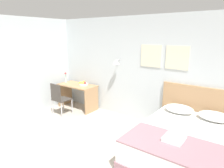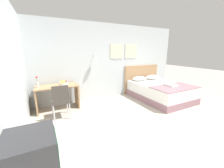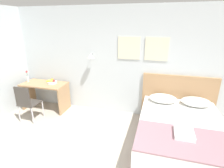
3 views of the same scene
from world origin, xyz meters
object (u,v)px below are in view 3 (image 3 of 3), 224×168
Objects in this scene: pillow_left at (163,98)px; bed at (180,135)px; headboard at (177,98)px; desk_chair at (26,101)px; desk at (45,91)px; folded_towel_near_foot at (184,133)px; pillow_right at (196,102)px; fruit_bowl at (52,82)px; throw_blanket at (186,141)px; flower_vase at (28,78)px.

bed is at bearing -66.01° from pillow_left.
desk_chair is at bearing -163.22° from headboard.
folded_towel_near_foot is at bearing -19.53° from desk.
headboard is 1.82× the size of desk_chair.
headboard is at bearing 90.00° from bed.
pillow_right is 3.74m from desk.
desk_chair is 0.83m from fruit_bowl.
pillow_left is 1.00× the size of pillow_right.
headboard is 0.46m from pillow_left.
fruit_bowl is (0.21, 0.05, 0.27)m from desk.
folded_towel_near_foot is 3.59m from desk.
fruit_bowl is (0.21, 0.76, 0.25)m from desk_chair.
fruit_bowl is at bearing 156.33° from throw_blanket.
flower_vase is (-0.49, -0.01, 0.35)m from desk.
pillow_left is 1.27m from folded_towel_near_foot.
folded_towel_near_foot is at bearing -21.56° from fruit_bowl.
pillow_left is 0.52× the size of desk.
headboard reaches higher than throw_blanket.
headboard reaches higher than pillow_left.
desk_chair is at bearing -54.86° from flower_vase.
bed is at bearing 87.91° from folded_towel_near_foot.
fruit_bowl reaches higher than pillow_right.
pillow_right is (0.34, 0.77, 0.37)m from bed.
desk_chair is (-3.40, 0.64, -0.06)m from throw_blanket.
throw_blanket is (0.34, -1.37, -0.07)m from pillow_left.
flower_vase is (-3.54, -0.04, 0.20)m from pillow_left.
pillow_left and pillow_right have the same top height.
pillow_right is 1.28m from folded_towel_near_foot.
headboard reaches higher than desk.
throw_blanket is 0.15m from folded_towel_near_foot.
headboard reaches higher than bed.
folded_towel_near_foot reaches higher than throw_blanket.
desk_chair is 0.91m from flower_vase.
pillow_left is at bearing 0.50° from desk.
headboard is (-0.00, 1.06, 0.28)m from bed.
desk is at bearing 167.66° from bed.
bed is 3.42× the size of pillow_left.
flower_vase is (-3.88, 1.33, 0.27)m from throw_blanket.
pillow_right is at bearing 75.97° from throw_blanket.
pillow_right is 0.41× the size of throw_blanket.
folded_towel_near_foot is 1.34× the size of fruit_bowl.
fruit_bowl is at bearing 74.58° from desk_chair.
flower_vase is (-0.70, -0.06, 0.08)m from fruit_bowl.
desk is 0.70m from desk_chair.
folded_towel_near_foot is at bearing -106.34° from pillow_right.
bed is at bearing -12.34° from desk.
desk is 1.30× the size of desk_chair.
throw_blanket is at bearing -21.58° from desk.
headboard is 2.73× the size of pillow_right.
folded_towel_near_foot is 4.05m from flower_vase.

